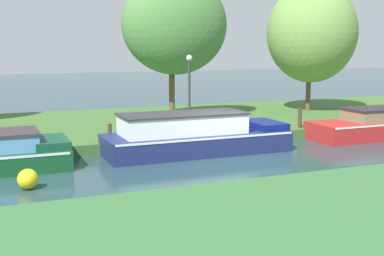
{
  "coord_description": "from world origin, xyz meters",
  "views": [
    {
      "loc": [
        -7.66,
        -14.95,
        3.71
      ],
      "look_at": [
        -0.96,
        1.2,
        0.9
      ],
      "focal_mm": 47.1,
      "sensor_mm": 36.0,
      "label": 1
    }
  ],
  "objects": [
    {
      "name": "navy_barge",
      "position": [
        -0.86,
        1.2,
        0.62
      ],
      "size": [
        6.57,
        2.25,
        1.45
      ],
      "color": "navy",
      "rests_on": "ground_plane"
    },
    {
      "name": "lamp_post",
      "position": [
        -0.08,
        3.6,
        2.29
      ],
      "size": [
        0.24,
        0.24,
        3.01
      ],
      "color": "#333338",
      "rests_on": "riverbank_far"
    },
    {
      "name": "willow_tree_centre",
      "position": [
        0.54,
        6.8,
        4.72
      ],
      "size": [
        4.96,
        3.21,
        6.59
      ],
      "color": "brown",
      "rests_on": "riverbank_far"
    },
    {
      "name": "mooring_post_near",
      "position": [
        4.44,
        2.49,
        0.82
      ],
      "size": [
        0.16,
        0.16,
        0.83
      ],
      "primitive_type": "cylinder",
      "color": "#493420",
      "rests_on": "riverbank_far"
    },
    {
      "name": "willow_tree_right",
      "position": [
        8.2,
        7.08,
        4.44
      ],
      "size": [
        4.69,
        4.48,
        6.6
      ],
      "color": "brown",
      "rests_on": "riverbank_far"
    },
    {
      "name": "ground_plane",
      "position": [
        0.0,
        0.0,
        0.0
      ],
      "size": [
        120.0,
        120.0,
        0.0
      ],
      "primitive_type": "plane",
      "color": "#244145"
    },
    {
      "name": "red_narrowboat",
      "position": [
        7.72,
        1.2,
        0.53
      ],
      "size": [
        6.31,
        2.0,
        1.24
      ],
      "color": "red",
      "rests_on": "ground_plane"
    },
    {
      "name": "channel_buoy",
      "position": [
        -6.72,
        -1.39,
        0.27
      ],
      "size": [
        0.55,
        0.55,
        0.55
      ],
      "primitive_type": "sphere",
      "color": "yellow",
      "rests_on": "ground_plane"
    },
    {
      "name": "mooring_post_far",
      "position": [
        -3.6,
        2.49,
        0.71
      ],
      "size": [
        0.14,
        0.14,
        0.63
      ],
      "primitive_type": "cylinder",
      "color": "#44332C",
      "rests_on": "riverbank_far"
    },
    {
      "name": "riverbank_far",
      "position": [
        0.0,
        7.0,
        0.2
      ],
      "size": [
        72.0,
        10.0,
        0.4
      ],
      "primitive_type": "cube",
      "color": "#3F672E",
      "rests_on": "ground_plane"
    }
  ]
}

